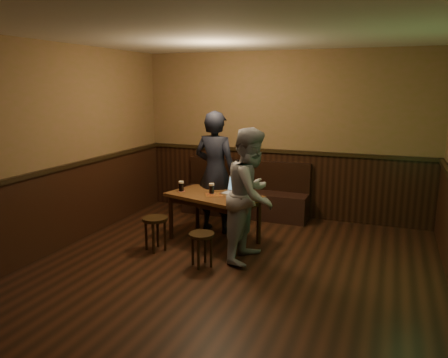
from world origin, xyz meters
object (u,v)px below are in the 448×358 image
stool_left (155,224)px  stool_right (202,240)px  person_grey (251,195)px  person_suit (215,172)px  bench (245,198)px  pub_table (214,201)px  laptop (235,190)px  pint_right (236,193)px  pint_mid (212,189)px  pint_left (181,186)px

stool_left → stool_right: (0.82, -0.27, -0.03)m
stool_left → person_grey: (1.31, 0.19, 0.49)m
person_suit → person_grey: size_ratio=1.08×
bench → person_suit: (-0.16, -0.97, 0.62)m
bench → stool_right: bench is taller
pub_table → stool_right: pub_table is taller
bench → laptop: (0.27, -1.25, 0.45)m
bench → pint_right: bench is taller
pub_table → stool_right: bearing=-61.1°
pint_mid → person_grey: person_grey is taller
bench → pub_table: 1.45m
stool_left → person_grey: size_ratio=0.27×
pint_mid → pub_table: bearing=-36.0°
pint_right → person_suit: person_suit is taller
stool_left → pint_left: bearing=82.3°
laptop → pint_right: bearing=-53.8°
person_grey → stool_left: bearing=101.4°
pint_mid → stool_left: bearing=-130.2°
person_suit → person_grey: bearing=138.8°
bench → laptop: bench is taller
pub_table → bench: bearing=106.0°
bench → pint_left: bench is taller
stool_right → person_suit: size_ratio=0.23×
pub_table → laptop: laptop is taller
person_suit → stool_left: bearing=71.9°
pub_table → pint_right: size_ratio=8.28×
laptop → stool_left: bearing=-123.6°
pint_left → laptop: (0.79, 0.15, -0.02)m
pint_right → person_grey: 0.47m
stool_left → person_grey: bearing=8.2°
pint_left → person_suit: 0.59m
stool_right → pint_mid: (-0.26, 0.93, 0.43)m
pint_right → person_grey: size_ratio=0.10×
person_suit → person_grey: 1.24m
stool_left → pint_mid: pint_mid is taller
laptop → bench: bearing=116.4°
stool_left → person_suit: (0.45, 1.08, 0.56)m
stool_right → person_suit: person_suit is taller
pub_table → pint_mid: bearing=160.1°
pub_table → stool_right: (0.20, -0.90, -0.26)m
person_suit → pub_table: bearing=114.4°
pint_mid → person_suit: (-0.11, 0.41, 0.16)m
pint_left → pint_right: bearing=-7.4°
pint_right → pint_left: bearing=172.6°
bench → pint_right: bearing=-76.2°
pint_left → pint_mid: size_ratio=1.01×
pub_table → laptop: size_ratio=3.78×
pub_table → person_grey: person_grey is taller
pint_right → person_suit: 0.79m
pint_right → laptop: (-0.11, 0.27, -0.03)m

